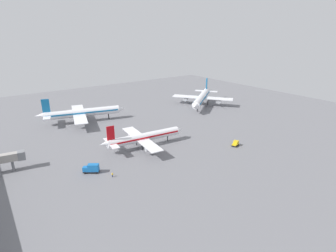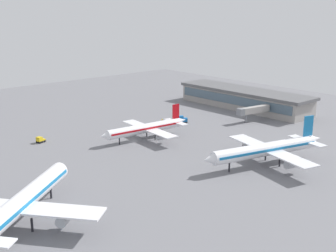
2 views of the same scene
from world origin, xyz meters
name	(u,v)px [view 1 (image 1 of 2)]	position (x,y,z in m)	size (l,w,h in m)	color
ground	(157,144)	(0.00, 0.00, 0.00)	(288.00, 288.00, 0.00)	slate
airplane_at_gate	(82,113)	(-49.93, -16.21, 5.25)	(38.16, 46.74, 14.43)	white
airplane_taxiing	(144,137)	(-1.08, -5.89, 4.35)	(31.68, 39.34, 11.96)	white
airplane_distant	(202,97)	(-36.87, 61.03, 5.63)	(36.48, 42.92, 15.48)	white
baggage_tug	(236,143)	(21.94, 26.96, 1.16)	(2.99, 3.61, 2.30)	black
catering_truck	(92,168)	(7.79, -32.66, 1.70)	(4.80, 5.66, 3.30)	black
ground_crew_worker	(112,175)	(14.71, -27.96, 0.85)	(0.56, 0.48, 1.67)	#1E2338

